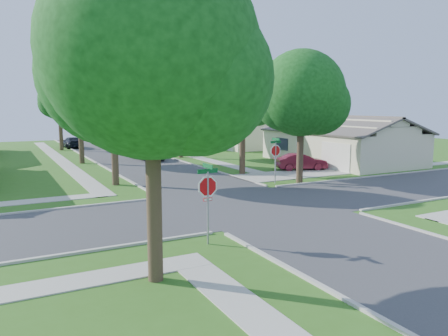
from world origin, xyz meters
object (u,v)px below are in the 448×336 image
house_ne_near (340,145)px  tree_w_mid (79,89)px  tree_e_far (141,98)px  stop_sign_sw (208,190)px  tree_w_near (113,88)px  stop_sign_ne (276,153)px  tree_w_far (60,102)px  car_curb_west (72,142)px  car_driveway (301,162)px  car_curb_east (148,152)px  tree_ne_corner (302,97)px  tree_sw_corner (153,61)px  tree_e_mid (181,93)px  house_ne_far (240,134)px  tree_e_near (243,97)px

house_ne_near → tree_w_mid: bearing=154.1°
tree_e_far → tree_w_mid: bearing=-125.9°
stop_sign_sw → house_ne_near: bearing=37.2°
tree_w_near → tree_w_mid: (0.00, 12.00, 0.37)m
tree_w_mid → stop_sign_ne: bearing=-60.2°
tree_w_far → car_curb_west: size_ratio=1.77×
stop_sign_ne → tree_e_far: (0.05, 29.31, 3.95)m
car_driveway → stop_sign_ne: bearing=145.6°
tree_w_near → car_curb_west: (1.44, 27.36, -5.46)m
car_curb_east → tree_ne_corner: bearing=-78.0°
stop_sign_ne → tree_sw_corner: 17.38m
tree_e_mid → car_curb_east: tree_e_mid is taller
tree_w_near → tree_w_far: 25.01m
tree_e_mid → car_curb_east: bearing=-173.8°
car_driveway → tree_e_mid: bearing=41.0°
car_driveway → car_curb_east: car_curb_east is taller
tree_sw_corner → car_curb_east: 29.45m
stop_sign_sw → house_ne_far: size_ratio=0.22×
tree_sw_corner → car_driveway: 24.07m
tree_w_far → tree_ne_corner: 31.77m
stop_sign_sw → car_curb_west: 41.11m
tree_w_far → tree_ne_corner: bearing=-69.7°
tree_w_far → car_curb_west: tree_w_far is taller
tree_w_far → house_ne_near: size_ratio=0.59×
tree_e_near → tree_ne_corner: (1.61, -4.80, -0.05)m
house_ne_near → tree_ne_corner: bearing=-144.8°
stop_sign_sw → tree_w_near: size_ratio=0.33×
tree_ne_corner → house_ne_near: (9.63, 6.79, -4.08)m
stop_sign_ne → tree_sw_corner: bearing=-136.1°
tree_w_mid → house_ne_near: (20.63, -10.01, -4.97)m
stop_sign_ne → car_driveway: stop_sign_ne is taller
stop_sign_sw → car_curb_west: bearing=87.9°
tree_w_mid → car_curb_west: (1.44, 15.35, -5.83)m
stop_sign_ne → tree_ne_corner: tree_ne_corner is taller
tree_sw_corner → car_curb_west: (4.24, 43.35, -5.61)m
tree_e_near → car_curb_west: 28.92m
stop_sign_ne → tree_sw_corner: (-12.14, -11.69, 4.23)m
tree_e_mid → house_ne_near: 15.77m
tree_w_far → car_driveway: bearing=-60.1°
tree_e_near → tree_e_mid: tree_e_mid is taller
car_curb_east → car_driveway: bearing=-59.3°
tree_ne_corner → stop_sign_ne: bearing=163.4°
tree_e_far → tree_w_far: bearing=-180.0°
tree_e_near → stop_sign_ne: bearing=-90.7°
stop_sign_sw → tree_w_far: 38.86m
tree_e_mid → stop_sign_sw: bearing=-110.2°
tree_ne_corner → tree_w_mid: bearing=123.2°
stop_sign_ne → tree_e_near: 5.62m
tree_w_mid → tree_sw_corner: 28.14m
tree_w_far → house_ne_far: (20.64, -5.01, -3.99)m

